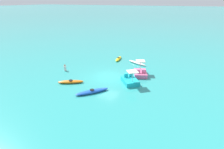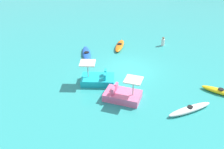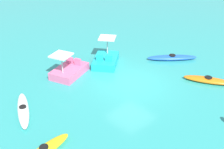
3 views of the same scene
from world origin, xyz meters
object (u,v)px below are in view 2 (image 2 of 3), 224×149
(kayak_yellow, at_px, (221,91))
(pedal_boat_pink, at_px, (123,95))
(kayak_blue, at_px, (87,54))
(pedal_boat_cyan, at_px, (98,79))
(person_near_shore, at_px, (163,42))
(kayak_white, at_px, (190,109))
(kayak_orange, at_px, (120,46))

(kayak_yellow, bearing_deg, pedal_boat_pink, -132.88)
(kayak_yellow, xyz_separation_m, kayak_blue, (-11.30, -2.06, -0.00))
(kayak_yellow, xyz_separation_m, pedal_boat_cyan, (-7.39, -4.66, 0.17))
(kayak_yellow, height_order, person_near_shore, person_near_shore)
(kayak_blue, height_order, kayak_white, same)
(kayak_yellow, xyz_separation_m, kayak_orange, (-10.32, 1.34, 0.00))
(kayak_orange, xyz_separation_m, person_near_shore, (2.87, 3.11, 0.22))
(kayak_orange, height_order, person_near_shore, person_near_shore)
(kayak_yellow, relative_size, pedal_boat_cyan, 0.96)
(kayak_yellow, relative_size, kayak_white, 0.85)
(kayak_white, bearing_deg, kayak_yellow, 78.45)
(pedal_boat_cyan, xyz_separation_m, person_near_shore, (-0.06, 9.12, 0.05))
(kayak_yellow, distance_m, person_near_shore, 8.68)
(kayak_orange, bearing_deg, pedal_boat_pink, -48.42)
(pedal_boat_cyan, bearing_deg, person_near_shore, 90.38)
(kayak_orange, bearing_deg, kayak_yellow, -7.42)
(kayak_orange, bearing_deg, pedal_boat_cyan, -64.04)
(kayak_white, relative_size, pedal_boat_cyan, 1.12)
(pedal_boat_pink, height_order, person_near_shore, pedal_boat_pink)
(kayak_orange, relative_size, person_near_shore, 3.20)
(kayak_yellow, bearing_deg, person_near_shore, 149.14)
(pedal_boat_cyan, relative_size, pedal_boat_pink, 1.01)
(kayak_blue, distance_m, pedal_boat_pink, 7.27)
(kayak_yellow, bearing_deg, kayak_blue, -169.66)
(kayak_orange, distance_m, kayak_white, 10.69)
(kayak_blue, bearing_deg, person_near_shore, 59.42)
(pedal_boat_cyan, distance_m, person_near_shore, 9.12)
(kayak_blue, bearing_deg, kayak_yellow, 10.34)
(kayak_blue, xyz_separation_m, person_near_shore, (3.85, 6.51, 0.22))
(kayak_orange, height_order, kayak_white, same)
(kayak_blue, xyz_separation_m, pedal_boat_pink, (6.63, -2.96, 0.17))
(pedal_boat_pink, bearing_deg, kayak_blue, 155.94)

